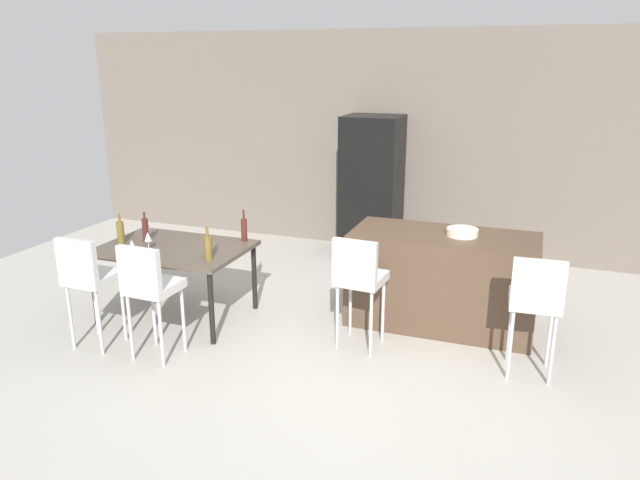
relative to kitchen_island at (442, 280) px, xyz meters
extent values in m
plane|color=#ADA89E|center=(-0.76, -0.76, -0.46)|extent=(10.00, 10.00, 0.00)
cube|color=#665B51|center=(-0.76, 2.32, 0.99)|extent=(10.00, 0.12, 2.90)
cube|color=#4C3828|center=(0.00, 0.00, 0.00)|extent=(1.76, 0.81, 0.92)
cube|color=beige|center=(-0.61, -0.73, 0.19)|extent=(0.43, 0.43, 0.08)
cube|color=beige|center=(-0.62, -0.89, 0.41)|extent=(0.40, 0.09, 0.36)
cylinder|color=#B2B2B7|center=(-0.76, -0.55, -0.16)|extent=(0.03, 0.03, 0.61)
cylinder|color=#B2B2B7|center=(-0.44, -0.58, -0.16)|extent=(0.03, 0.03, 0.61)
cylinder|color=#B2B2B7|center=(-0.78, -0.87, -0.16)|extent=(0.03, 0.03, 0.61)
cylinder|color=#B2B2B7|center=(-0.46, -0.90, -0.16)|extent=(0.03, 0.03, 0.61)
cube|color=beige|center=(0.85, -0.73, 0.19)|extent=(0.43, 0.43, 0.08)
cube|color=beige|center=(0.87, -0.90, 0.41)|extent=(0.40, 0.09, 0.36)
cylinder|color=#B2B2B7|center=(0.68, -0.58, -0.16)|extent=(0.03, 0.03, 0.61)
cylinder|color=#B2B2B7|center=(1.00, -0.56, -0.16)|extent=(0.03, 0.03, 0.61)
cylinder|color=#B2B2B7|center=(0.71, -0.90, -0.16)|extent=(0.03, 0.03, 0.61)
cylinder|color=#B2B2B7|center=(1.02, -0.87, -0.16)|extent=(0.03, 0.03, 0.61)
cube|color=#4C4238|center=(-2.54, -0.74, 0.26)|extent=(1.43, 0.99, 0.04)
cylinder|color=black|center=(-3.20, -0.31, -0.11)|extent=(0.05, 0.05, 0.70)
cylinder|color=black|center=(-1.88, -0.31, -0.11)|extent=(0.05, 0.05, 0.70)
cylinder|color=black|center=(-3.20, -1.18, -0.11)|extent=(0.05, 0.05, 0.70)
cylinder|color=black|center=(-1.88, -1.18, -0.11)|extent=(0.05, 0.05, 0.70)
cube|color=beige|center=(-2.86, -1.54, 0.19)|extent=(0.41, 0.41, 0.08)
cube|color=beige|center=(-2.87, -1.71, 0.41)|extent=(0.40, 0.07, 0.36)
cylinder|color=#B2B2B7|center=(-3.02, -1.38, -0.16)|extent=(0.03, 0.03, 0.61)
cylinder|color=#B2B2B7|center=(-2.70, -1.38, -0.16)|extent=(0.03, 0.03, 0.61)
cylinder|color=#B2B2B7|center=(-3.03, -1.70, -0.16)|extent=(0.03, 0.03, 0.61)
cylinder|color=#B2B2B7|center=(-2.71, -1.70, -0.16)|extent=(0.03, 0.03, 0.61)
cube|color=beige|center=(-2.22, -1.54, 0.19)|extent=(0.41, 0.41, 0.08)
cube|color=beige|center=(-2.23, -1.71, 0.41)|extent=(0.40, 0.07, 0.36)
cylinder|color=#B2B2B7|center=(-2.37, -1.37, -0.16)|extent=(0.03, 0.03, 0.61)
cylinder|color=#B2B2B7|center=(-2.05, -1.38, -0.16)|extent=(0.03, 0.03, 0.61)
cylinder|color=#B2B2B7|center=(-2.38, -1.69, -0.16)|extent=(0.03, 0.03, 0.61)
cylinder|color=#B2B2B7|center=(-2.06, -1.70, -0.16)|extent=(0.03, 0.03, 0.61)
cylinder|color=brown|center=(-2.01, -0.97, 0.39)|extent=(0.08, 0.08, 0.22)
cylinder|color=brown|center=(-2.01, -0.97, 0.55)|extent=(0.03, 0.03, 0.09)
cylinder|color=brown|center=(-3.11, -0.82, 0.39)|extent=(0.07, 0.07, 0.22)
cylinder|color=brown|center=(-3.11, -0.82, 0.54)|extent=(0.03, 0.03, 0.08)
cylinder|color=#471E19|center=(-2.90, -0.69, 0.40)|extent=(0.06, 0.06, 0.24)
cylinder|color=#471E19|center=(-2.90, -0.69, 0.55)|extent=(0.02, 0.02, 0.07)
cylinder|color=#471E19|center=(-1.97, -0.33, 0.39)|extent=(0.06, 0.06, 0.23)
cylinder|color=#471E19|center=(-1.97, -0.33, 0.56)|extent=(0.02, 0.02, 0.10)
cylinder|color=silver|center=(-2.72, -0.90, 0.28)|extent=(0.06, 0.06, 0.00)
cylinder|color=silver|center=(-2.72, -0.90, 0.32)|extent=(0.01, 0.01, 0.08)
cone|color=silver|center=(-2.72, -0.90, 0.41)|extent=(0.07, 0.07, 0.09)
cylinder|color=silver|center=(-2.70, -1.17, 0.28)|extent=(0.06, 0.06, 0.00)
cylinder|color=silver|center=(-2.70, -1.17, 0.32)|extent=(0.01, 0.01, 0.08)
cone|color=silver|center=(-2.70, -1.17, 0.41)|extent=(0.07, 0.07, 0.09)
cylinder|color=silver|center=(-2.96, -0.58, 0.28)|extent=(0.06, 0.06, 0.00)
cylinder|color=silver|center=(-2.96, -0.58, 0.32)|extent=(0.01, 0.01, 0.08)
cone|color=silver|center=(-2.96, -0.58, 0.41)|extent=(0.07, 0.07, 0.09)
cube|color=black|center=(-1.24, 1.88, 0.46)|extent=(0.72, 0.68, 1.84)
cylinder|color=beige|center=(0.16, 0.01, 0.50)|extent=(0.30, 0.30, 0.07)
camera|label=1|loc=(0.78, -5.54, 2.06)|focal=33.57mm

